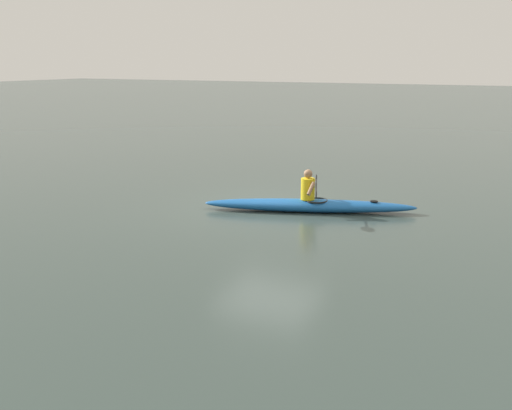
% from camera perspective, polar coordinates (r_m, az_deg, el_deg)
% --- Properties ---
extents(ground_plane, '(160.00, 160.00, 0.00)m').
position_cam_1_polar(ground_plane, '(14.60, 1.36, -0.30)').
color(ground_plane, '#384742').
extents(kayak, '(5.01, 2.39, 0.30)m').
position_cam_1_polar(kayak, '(14.29, 5.20, -0.04)').
color(kayak, '#1959A5').
rests_on(kayak, ground).
extents(kayaker, '(0.87, 2.22, 0.73)m').
position_cam_1_polar(kayaker, '(14.19, 5.14, 1.78)').
color(kayaker, yellow).
rests_on(kayaker, kayak).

